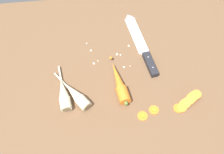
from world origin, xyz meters
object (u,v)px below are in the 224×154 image
Objects in this scene: whole_carrot at (119,83)px; carrot_slice_stack at (188,102)px; parsnip_front at (76,95)px; carrot_slice_stray_near at (143,116)px; chefs_knife at (140,42)px; parsnip_mid_left at (64,94)px; carrot_slice_stray_mid at (154,110)px.

carrot_slice_stack is at bearing -23.06° from whole_carrot.
parsnip_front is 4.81× the size of carrot_slice_stray_near.
parsnip_front reaches higher than carrot_slice_stack.
carrot_slice_stray_near is (-16.78, -3.10, -0.97)cm from carrot_slice_stack.
chefs_knife reaches higher than carrot_slice_stray_near.
parsnip_mid_left is 32.72cm from carrot_slice_stray_mid.
carrot_slice_stray_mid is at bearing 21.72° from carrot_slice_stray_near.
whole_carrot is at bearing 156.94° from carrot_slice_stack.
parsnip_front is at bearing -11.78° from parsnip_mid_left.
parsnip_mid_left reaches higher than carrot_slice_stray_mid.
carrot_slice_stray_mid is (31.38, -9.14, -1.62)cm from parsnip_mid_left.
parsnip_front is at bearing 170.08° from carrot_slice_stack.
parsnip_front reaches higher than carrot_slice_stray_mid.
carrot_slice_stray_near is at bearing -158.28° from carrot_slice_stray_mid.
chefs_knife reaches higher than carrot_slice_stray_mid.
carrot_slice_stack is at bearing -10.11° from parsnip_mid_left.
carrot_slice_stack is at bearing -68.07° from chefs_knife.
whole_carrot reaches higher than carrot_slice_stray_mid.
chefs_knife is 22.87cm from whole_carrot.
parsnip_front is 1.63× the size of carrot_slice_stack.
whole_carrot reaches higher than carrot_slice_stray_near.
carrot_slice_stack is (39.32, -6.88, -0.65)cm from parsnip_front.
carrot_slice_stray_mid is (-0.38, -31.09, -0.29)cm from chefs_knife.
carrot_slice_stray_mid is at bearing -90.70° from chefs_knife.
whole_carrot is at bearing 134.08° from carrot_slice_stray_mid.
carrot_slice_stack is 12.47cm from carrot_slice_stray_mid.
parsnip_mid_left reaches higher than carrot_slice_stack.
carrot_slice_stray_mid is (-12.36, -1.34, -0.97)cm from carrot_slice_stack.
whole_carrot is 5.91× the size of carrot_slice_stray_near.
carrot_slice_stack is (43.74, -7.80, -0.65)cm from parsnip_mid_left.
parsnip_mid_left is at bearing -174.16° from whole_carrot.
chefs_knife is at bearing 81.69° from carrot_slice_stray_near.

